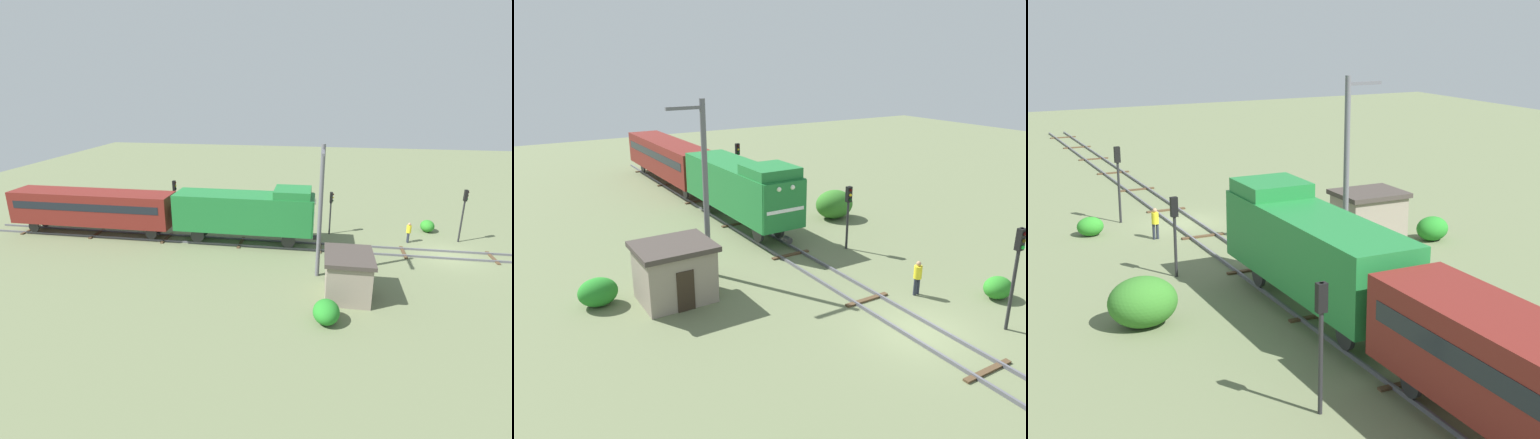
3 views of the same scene
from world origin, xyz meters
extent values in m
plane|color=#66704C|center=(0.00, 0.00, 0.00)|extent=(115.48, 115.48, 0.00)
cube|color=#595960|center=(-0.72, 0.00, 0.08)|extent=(0.10, 76.99, 0.16)
cube|color=#595960|center=(0.72, 0.00, 0.08)|extent=(0.10, 76.99, 0.16)
cube|color=#4C3823|center=(0.00, -3.21, 0.04)|extent=(2.40, 0.24, 0.09)
cube|color=#4C3823|center=(0.00, 3.21, 0.04)|extent=(2.40, 0.24, 0.09)
cube|color=#4C3823|center=(0.00, 9.62, 0.04)|extent=(2.40, 0.24, 0.09)
cube|color=#4C3823|center=(0.00, 16.04, 0.04)|extent=(2.40, 0.24, 0.09)
cube|color=#4C3823|center=(0.00, 22.45, 0.04)|extent=(2.40, 0.24, 0.09)
cube|color=#4C3823|center=(0.00, 28.87, 0.04)|extent=(2.40, 0.24, 0.09)
cube|color=#4C3823|center=(0.00, 35.29, 0.04)|extent=(2.40, 0.24, 0.09)
cube|color=#1E7233|center=(0.00, 15.79, 2.71)|extent=(2.90, 11.00, 2.90)
cube|color=#1E7233|center=(0.00, 11.89, 4.46)|extent=(2.75, 2.80, 0.60)
cube|color=#1E7233|center=(0.00, 10.24, 2.71)|extent=(2.84, 0.10, 2.84)
cube|color=white|center=(0.00, 10.20, 2.51)|extent=(2.46, 0.06, 0.20)
sphere|color=white|center=(-0.45, 10.19, 3.81)|extent=(0.28, 0.28, 0.28)
sphere|color=white|center=(0.45, 10.19, 3.81)|extent=(0.28, 0.28, 0.28)
cylinder|color=#262628|center=(0.00, 9.94, 0.86)|extent=(0.36, 0.50, 0.36)
cylinder|color=#262628|center=(-0.72, 12.09, 0.71)|extent=(0.18, 1.10, 1.10)
cylinder|color=#262628|center=(0.72, 12.09, 0.71)|extent=(0.18, 1.10, 1.10)
cylinder|color=#262628|center=(-0.72, 19.49, 0.71)|extent=(0.18, 1.10, 1.10)
cylinder|color=#262628|center=(0.72, 19.49, 0.71)|extent=(0.18, 1.10, 1.10)
cube|color=maroon|center=(0.00, 28.89, 2.47)|extent=(2.80, 14.00, 2.70)
cube|color=black|center=(0.00, 28.89, 2.82)|extent=(2.84, 12.88, 0.64)
cylinder|color=#262628|center=(-0.72, 23.49, 0.64)|extent=(0.16, 0.96, 0.96)
cylinder|color=#262628|center=(0.72, 23.49, 0.64)|extent=(0.16, 0.96, 0.96)
cylinder|color=#262628|center=(-0.72, 34.29, 0.64)|extent=(0.16, 0.96, 0.96)
cylinder|color=#262628|center=(0.72, 34.29, 0.64)|extent=(0.16, 0.96, 0.96)
cylinder|color=#262628|center=(3.20, -1.71, 2.21)|extent=(0.14, 0.14, 4.42)
cube|color=black|center=(3.20, -1.71, 3.97)|extent=(0.32, 0.24, 0.90)
sphere|color=#390606|center=(3.20, -1.85, 4.24)|extent=(0.16, 0.16, 0.16)
sphere|color=#3C3306|center=(3.20, -1.85, 3.96)|extent=(0.16, 0.16, 0.16)
sphere|color=green|center=(3.20, -1.85, 3.68)|extent=(0.16, 0.16, 0.16)
cylinder|color=#262628|center=(3.40, 8.85, 1.87)|extent=(0.14, 0.14, 3.75)
cube|color=black|center=(3.40, 8.85, 3.30)|extent=(0.32, 0.24, 0.90)
sphere|color=#390606|center=(3.40, 8.71, 3.57)|extent=(0.16, 0.16, 0.16)
sphere|color=yellow|center=(3.40, 8.71, 3.29)|extent=(0.16, 0.16, 0.16)
sphere|color=black|center=(3.40, 8.71, 3.01)|extent=(0.16, 0.16, 0.16)
cylinder|color=#262628|center=(3.60, 22.89, 2.09)|extent=(0.14, 0.14, 4.18)
cube|color=black|center=(3.60, 22.89, 3.73)|extent=(0.32, 0.24, 0.90)
sphere|color=#390606|center=(3.60, 22.75, 4.00)|extent=(0.16, 0.16, 0.16)
sphere|color=yellow|center=(3.60, 22.75, 3.72)|extent=(0.16, 0.16, 0.16)
sphere|color=black|center=(3.60, 22.75, 3.44)|extent=(0.16, 0.16, 0.16)
cylinder|color=#262B38|center=(2.30, 2.47, 0.42)|extent=(0.15, 0.15, 0.85)
cylinder|color=#262B38|center=(2.50, 2.47, 0.42)|extent=(0.15, 0.15, 0.85)
cylinder|color=yellow|center=(2.40, 2.47, 1.16)|extent=(0.38, 0.38, 0.62)
sphere|color=tan|center=(2.40, 2.47, 1.58)|extent=(0.23, 0.23, 0.23)
cylinder|color=#595960|center=(-5.00, 9.75, 4.45)|extent=(0.28, 0.28, 8.90)
cube|color=#595960|center=(-5.90, 9.75, 8.50)|extent=(1.80, 0.16, 0.16)
cube|color=gray|center=(-7.50, 7.92, 1.25)|extent=(3.20, 2.60, 2.50)
cube|color=#3F3833|center=(-7.50, 7.92, 2.62)|extent=(3.50, 2.90, 0.24)
cube|color=#2D2319|center=(-7.50, 6.60, 0.95)|extent=(0.80, 0.06, 1.90)
ellipsoid|color=#327326|center=(6.42, 13.89, 0.99)|extent=(2.72, 2.23, 1.98)
ellipsoid|color=#2B8426|center=(5.38, 0.28, 0.52)|extent=(1.43, 1.17, 1.04)
ellipsoid|color=#247E26|center=(-10.71, 9.17, 0.64)|extent=(1.77, 1.45, 1.29)
camera|label=1|loc=(-29.96, 9.85, 12.17)|focal=28.00mm
camera|label=2|loc=(-14.57, -12.25, 10.74)|focal=35.00mm
camera|label=3|loc=(14.02, 41.59, 11.73)|focal=55.00mm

